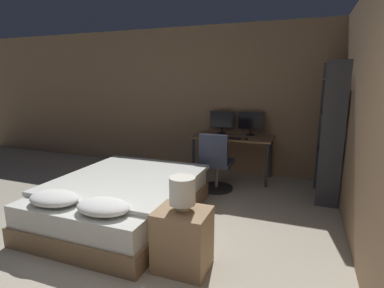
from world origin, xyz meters
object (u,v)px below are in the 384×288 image
at_px(nightstand, 183,239).
at_px(keyboard, 230,138).
at_px(monitor_left, 222,121).
at_px(computer_mouse, 246,139).
at_px(bedside_lamp, 182,191).
at_px(bookshelf, 332,126).
at_px(monitor_right, 251,122).
at_px(bed, 123,199).
at_px(office_chair, 216,167).
at_px(desk, 233,142).

relative_size(nightstand, keyboard, 1.52).
height_order(monitor_left, computer_mouse, monitor_left).
distance_m(bedside_lamp, bookshelf, 2.64).
bearing_deg(monitor_right, bed, -116.97).
xyz_separation_m(monitor_right, bookshelf, (1.25, -0.75, 0.10)).
xyz_separation_m(monitor_left, computer_mouse, (0.54, -0.47, -0.22)).
xyz_separation_m(office_chair, bookshelf, (1.61, 0.20, 0.71)).
relative_size(bedside_lamp, bookshelf, 0.16).
distance_m(computer_mouse, office_chair, 0.73).
relative_size(office_chair, bookshelf, 0.47).
distance_m(bed, monitor_right, 2.70).
bearing_deg(bookshelf, keyboard, 169.27).
bearing_deg(bookshelf, desk, 161.08).
bearing_deg(keyboard, bedside_lamp, -86.00).
bearing_deg(nightstand, monitor_right, 88.33).
bearing_deg(desk, bedside_lamp, -86.33).
distance_m(bedside_lamp, monitor_left, 3.05).
height_order(monitor_left, keyboard, monitor_left).
bearing_deg(desk, keyboard, -90.00).
bearing_deg(keyboard, computer_mouse, 0.00).
distance_m(nightstand, office_chair, 2.07).
xyz_separation_m(desk, office_chair, (-0.10, -0.72, -0.28)).
xyz_separation_m(bed, nightstand, (1.09, -0.69, 0.03)).
height_order(bed, bookshelf, bookshelf).
distance_m(nightstand, bedside_lamp, 0.47).
relative_size(bedside_lamp, computer_mouse, 4.46).
height_order(bed, desk, desk).
height_order(monitor_left, office_chair, monitor_left).
distance_m(bed, keyboard, 2.12).
relative_size(desk, monitor_left, 2.95).
bearing_deg(bed, computer_mouse, 57.18).
xyz_separation_m(monitor_left, office_chair, (0.17, -0.96, -0.60)).
relative_size(desk, computer_mouse, 19.54).
bearing_deg(office_chair, bookshelf, 7.13).
relative_size(computer_mouse, office_chair, 0.08).
xyz_separation_m(bedside_lamp, monitor_right, (0.09, 3.00, 0.23)).
relative_size(nightstand, bedside_lamp, 1.83).
relative_size(computer_mouse, bookshelf, 0.04).
height_order(bed, keyboard, keyboard).
height_order(bedside_lamp, monitor_left, monitor_left).
relative_size(desk, keyboard, 3.63).
bearing_deg(keyboard, monitor_right, 60.44).
bearing_deg(monitor_left, bedside_lamp, -81.62).
height_order(monitor_right, computer_mouse, monitor_right).
xyz_separation_m(nightstand, keyboard, (-0.18, 2.54, 0.48)).
bearing_deg(nightstand, computer_mouse, 87.72).
xyz_separation_m(computer_mouse, office_chair, (-0.38, -0.49, -0.39)).
bearing_deg(keyboard, office_chair, -101.44).
bearing_deg(bookshelf, bedside_lamp, -120.68).
xyz_separation_m(bedside_lamp, bookshelf, (1.33, 2.25, 0.34)).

